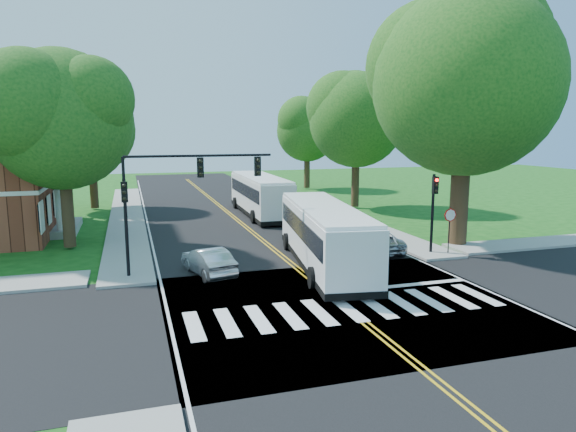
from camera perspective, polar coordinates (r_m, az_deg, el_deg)
name	(u,v)px	position (r m, az deg, el deg)	size (l,w,h in m)	color
ground	(343,305)	(21.03, 6.09, -9.82)	(140.00, 140.00, 0.00)	#124812
road	(245,226)	(37.70, -4.77, -1.16)	(14.00, 96.00, 0.01)	black
cross_road	(343,305)	(21.03, 6.10, -9.80)	(60.00, 12.00, 0.01)	black
center_line	(234,218)	(41.56, -5.97, -0.18)	(0.36, 70.00, 0.01)	gold
edge_line_w	(147,222)	(40.81, -15.37, -0.64)	(0.12, 70.00, 0.01)	silver
edge_line_e	(314,214)	(43.38, 2.87, 0.27)	(0.12, 70.00, 0.01)	silver
crosswalk	(348,309)	(20.60, 6.65, -10.21)	(12.60, 3.00, 0.01)	silver
stop_bar	(400,286)	(23.89, 12.36, -7.58)	(6.60, 0.40, 0.01)	silver
sidewalk_nw	(127,216)	(43.74, -17.48, 0.00)	(2.60, 40.00, 0.15)	gray
sidewalk_ne	(318,207)	(46.66, 3.34, 0.99)	(2.60, 40.00, 0.15)	gray
tree_ne_big	(466,84)	(32.45, 19.13, 13.71)	(10.80, 10.80, 14.91)	#2F2313
tree_west_near	(61,120)	(32.40, -23.89, 9.72)	(8.00, 8.00, 11.40)	#2F2313
tree_west_far	(90,130)	(48.30, -21.13, 8.91)	(7.60, 7.60, 10.67)	#2F2313
tree_east_mid	(357,120)	(46.48, 7.63, 10.51)	(8.40, 8.40, 11.93)	#2F2313
tree_east_far	(307,131)	(61.69, 2.15, 9.38)	(7.20, 7.20, 10.34)	#2F2313
signal_nw	(176,185)	(24.85, -12.33, 3.36)	(7.15, 0.46, 5.66)	black
signal_ne	(433,203)	(29.73, 15.86, 1.44)	(0.30, 0.46, 4.40)	black
stop_sign	(450,220)	(29.93, 17.55, -0.40)	(0.76, 0.08, 2.53)	black
bus_lead	(324,234)	(26.38, 4.02, -2.04)	(4.44, 12.45, 3.16)	white
bus_follow	(260,194)	(42.66, -3.14, 2.42)	(3.28, 12.55, 3.23)	white
hatchback	(208,261)	(25.23, -8.83, -5.00)	(1.41, 4.04, 1.33)	silver
suv	(376,240)	(30.12, 9.70, -2.70)	(2.14, 4.64, 1.29)	#B1B4B9
dark_sedan	(343,225)	(35.14, 6.15, -1.03)	(1.56, 3.84, 1.11)	black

